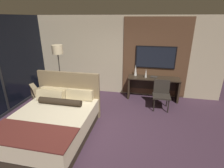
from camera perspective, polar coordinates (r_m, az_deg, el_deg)
ground_plane at (r=4.60m, az=-4.06°, el=-15.36°), size 16.00×16.00×0.00m
wall_back_tv_panel at (r=6.35m, az=3.44°, el=8.92°), size 7.20×0.09×2.80m
bed at (r=4.55m, az=-18.87°, el=-11.67°), size 1.81×2.24×1.32m
desk at (r=6.27m, az=13.31°, el=-0.10°), size 1.72×0.52×0.79m
tv at (r=6.22m, az=13.98°, el=8.46°), size 1.35×0.04×0.76m
desk_chair at (r=5.67m, az=15.84°, el=-2.59°), size 0.53×0.53×0.89m
armchair_by_window at (r=6.00m, az=-21.18°, el=-4.59°), size 0.98×0.98×0.80m
floor_lamp at (r=5.90m, az=-17.26°, el=9.22°), size 0.34×0.34×1.91m
vase_tall at (r=6.22m, az=7.68°, el=4.54°), size 0.11×0.11×0.39m
vase_short at (r=6.07m, az=11.00°, el=3.54°), size 0.08×0.08×0.31m
book at (r=6.17m, az=13.51°, el=2.23°), size 0.25×0.20×0.03m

